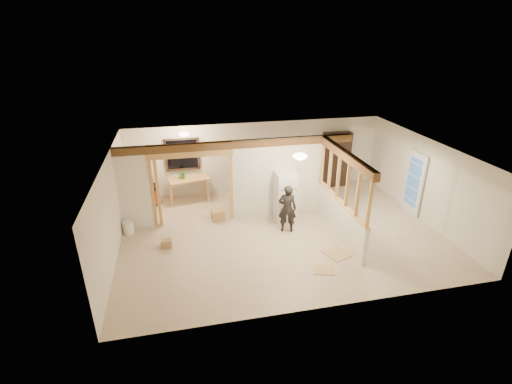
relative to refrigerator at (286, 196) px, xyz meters
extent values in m
cube|color=#CAB496|center=(-0.37, -0.84, -0.77)|extent=(9.00, 6.50, 0.01)
cube|color=white|center=(-0.37, -0.84, 1.74)|extent=(9.00, 6.50, 0.01)
cube|color=silver|center=(-0.37, 2.41, 0.49)|extent=(9.00, 0.01, 2.50)
cube|color=silver|center=(-0.37, -4.09, 0.49)|extent=(9.00, 0.01, 2.50)
cube|color=silver|center=(-4.87, -0.84, 0.49)|extent=(0.01, 6.50, 2.50)
cube|color=silver|center=(4.13, -0.84, 0.49)|extent=(0.01, 6.50, 2.50)
cube|color=silver|center=(-4.42, 0.36, 0.49)|extent=(0.90, 0.12, 2.50)
cube|color=silver|center=(-0.17, 0.36, 0.49)|extent=(2.80, 0.12, 2.50)
cube|color=tan|center=(-2.77, 0.36, 0.34)|extent=(2.46, 0.14, 2.20)
cube|color=brown|center=(-1.37, 0.36, 1.62)|extent=(7.00, 0.18, 0.22)
cube|color=brown|center=(1.23, -1.24, 1.62)|extent=(0.18, 3.30, 0.22)
cube|color=silver|center=(1.23, -1.24, -0.26)|extent=(0.12, 3.20, 1.00)
cube|color=tan|center=(1.23, -1.24, 0.90)|extent=(0.14, 3.20, 1.32)
cube|color=black|center=(-2.97, 2.33, 0.79)|extent=(1.12, 0.10, 1.10)
cube|color=white|center=(4.05, -0.44, 0.24)|extent=(0.12, 0.86, 2.00)
ellipsoid|color=#FFEABF|center=(-0.07, -1.34, 1.72)|extent=(0.36, 0.36, 0.16)
ellipsoid|color=#FFEABF|center=(-2.87, 1.46, 1.72)|extent=(0.32, 0.32, 0.14)
ellipsoid|color=#FFD88C|center=(-2.37, 0.76, 1.42)|extent=(0.07, 0.07, 0.07)
cube|color=white|center=(0.00, 0.00, 0.00)|extent=(0.63, 0.61, 1.52)
imported|color=black|center=(-0.18, -0.76, -0.04)|extent=(0.61, 0.49, 1.45)
cube|color=tan|center=(-2.83, 1.93, -0.34)|extent=(1.44, 0.92, 0.84)
imported|color=#2B6329|center=(-3.02, 1.95, 0.23)|extent=(0.35, 0.33, 0.32)
cylinder|color=#AD2612|center=(-4.06, 1.93, -0.42)|extent=(0.55, 0.55, 0.69)
cube|color=black|center=(2.55, 2.18, 0.26)|extent=(1.02, 0.34, 2.04)
cylinder|color=silver|center=(-4.69, 0.06, -0.57)|extent=(0.35, 0.35, 0.38)
cube|color=#AC8553|center=(-2.06, 0.34, -0.59)|extent=(0.42, 0.37, 0.34)
cube|color=#AC8553|center=(-4.43, 1.17, -0.64)|extent=(0.29, 0.29, 0.25)
cube|color=#AC8553|center=(-3.62, -0.93, -0.65)|extent=(0.29, 0.23, 0.23)
cube|color=tan|center=(0.78, -2.23, -0.75)|extent=(0.77, 0.77, 0.02)
cube|color=tan|center=(0.17, -2.83, -0.75)|extent=(0.62, 0.55, 0.02)
camera|label=1|loc=(-3.06, -9.86, 4.71)|focal=26.00mm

